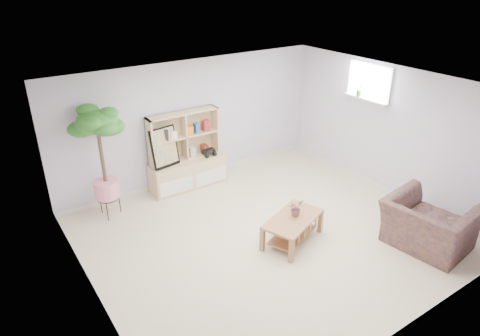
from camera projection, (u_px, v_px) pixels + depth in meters
floor at (269, 235)px, 6.91m from camera, size 5.50×5.00×0.01m
ceiling at (274, 90)px, 5.87m from camera, size 5.50×5.00×0.01m
walls at (271, 168)px, 6.39m from camera, size 5.51×5.01×2.40m
baseboard at (269, 233)px, 6.88m from camera, size 5.50×5.00×0.10m
window at (370, 82)px, 7.88m from camera, size 0.10×0.98×0.68m
window_sill at (365, 99)px, 7.98m from camera, size 0.14×1.00×0.04m
storage_unit at (187, 151)px, 8.12m from camera, size 1.50×0.51×1.50m
poster at (164, 148)px, 7.79m from camera, size 0.56×0.22×0.75m
toy_truck at (209, 152)px, 8.35m from camera, size 0.32×0.22×0.16m
coffee_table at (292, 229)px, 6.68m from camera, size 1.17×0.90×0.42m
table_plant at (296, 208)px, 6.60m from camera, size 0.29×0.27×0.25m
floor_tree at (103, 164)px, 7.04m from camera, size 0.74×0.74×1.97m
armchair at (429, 222)px, 6.45m from camera, size 1.19×1.32×0.89m
sill_plant at (360, 90)px, 8.04m from camera, size 0.17×0.15×0.25m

